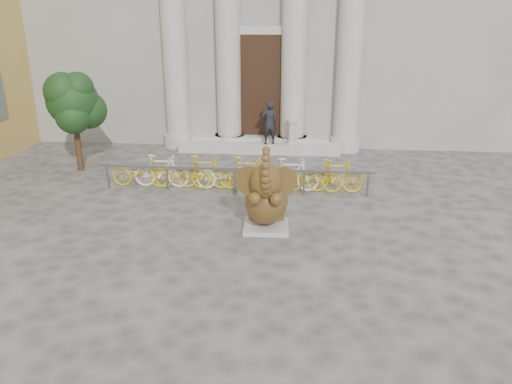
# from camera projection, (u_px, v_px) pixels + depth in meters

# --- Properties ---
(ground) EXTENTS (80.00, 80.00, 0.00)m
(ground) POSITION_uv_depth(u_px,v_px,m) (220.00, 270.00, 10.15)
(ground) COLOR #474442
(ground) RESTS_ON ground
(entrance_steps) EXTENTS (6.00, 1.20, 0.36)m
(entrance_steps) POSITION_uv_depth(u_px,v_px,m) (260.00, 146.00, 18.89)
(entrance_steps) COLOR #A8A59E
(entrance_steps) RESTS_ON ground
(elephant_statue) EXTENTS (1.44, 1.61, 2.15)m
(elephant_statue) POSITION_uv_depth(u_px,v_px,m) (266.00, 199.00, 11.80)
(elephant_statue) COLOR #A8A59E
(elephant_statue) RESTS_ON ground
(bike_rack) EXTENTS (8.00, 0.53, 1.00)m
(bike_rack) POSITION_uv_depth(u_px,v_px,m) (235.00, 173.00, 14.63)
(bike_rack) COLOR slate
(bike_rack) RESTS_ON ground
(tree) EXTENTS (1.86, 1.69, 3.22)m
(tree) POSITION_uv_depth(u_px,v_px,m) (74.00, 103.00, 15.86)
(tree) COLOR #332114
(tree) RESTS_ON ground
(pedestrian) EXTENTS (0.65, 0.51, 1.58)m
(pedestrian) POSITION_uv_depth(u_px,v_px,m) (269.00, 123.00, 18.21)
(pedestrian) COLOR black
(pedestrian) RESTS_ON entrance_steps
(balustrade_post) EXTENTS (0.37, 0.37, 0.91)m
(balustrade_post) POSITION_uv_depth(u_px,v_px,m) (292.00, 133.00, 18.30)
(balustrade_post) COLOR #A8A59E
(balustrade_post) RESTS_ON entrance_steps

